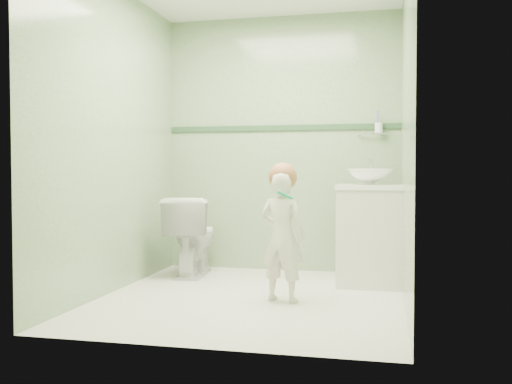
# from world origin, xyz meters

# --- Properties ---
(ground) EXTENTS (2.50, 2.50, 0.00)m
(ground) POSITION_xyz_m (0.00, 0.00, 0.00)
(ground) COLOR silver
(ground) RESTS_ON ground
(room_shell) EXTENTS (2.50, 2.54, 2.40)m
(room_shell) POSITION_xyz_m (0.00, 0.00, 1.20)
(room_shell) COLOR #7AA172
(room_shell) RESTS_ON ground
(trim_stripe) EXTENTS (2.20, 0.02, 0.05)m
(trim_stripe) POSITION_xyz_m (0.00, 1.24, 1.35)
(trim_stripe) COLOR #2E5032
(trim_stripe) RESTS_ON room_shell
(vanity) EXTENTS (0.52, 0.50, 0.80)m
(vanity) POSITION_xyz_m (0.84, 0.70, 0.40)
(vanity) COLOR beige
(vanity) RESTS_ON ground
(counter) EXTENTS (0.54, 0.52, 0.04)m
(counter) POSITION_xyz_m (0.84, 0.70, 0.81)
(counter) COLOR white
(counter) RESTS_ON vanity
(basin) EXTENTS (0.37, 0.37, 0.13)m
(basin) POSITION_xyz_m (0.84, 0.70, 0.89)
(basin) COLOR white
(basin) RESTS_ON counter
(faucet) EXTENTS (0.03, 0.13, 0.18)m
(faucet) POSITION_xyz_m (0.84, 0.89, 0.97)
(faucet) COLOR silver
(faucet) RESTS_ON counter
(cup_holder) EXTENTS (0.26, 0.07, 0.21)m
(cup_holder) POSITION_xyz_m (0.89, 1.18, 1.33)
(cup_holder) COLOR silver
(cup_holder) RESTS_ON room_shell
(toilet) EXTENTS (0.46, 0.73, 0.71)m
(toilet) POSITION_xyz_m (-0.74, 0.80, 0.36)
(toilet) COLOR white
(toilet) RESTS_ON ground
(toddler) EXTENTS (0.38, 0.30, 0.93)m
(toddler) POSITION_xyz_m (0.24, -0.07, 0.47)
(toddler) COLOR silver
(toddler) RESTS_ON ground
(hair_cap) EXTENTS (0.21, 0.21, 0.21)m
(hair_cap) POSITION_xyz_m (0.24, -0.04, 0.90)
(hair_cap) COLOR #A6653D
(hair_cap) RESTS_ON toddler
(teal_toothbrush) EXTENTS (0.11, 0.14, 0.08)m
(teal_toothbrush) POSITION_xyz_m (0.28, -0.21, 0.78)
(teal_toothbrush) COLOR #02915B
(teal_toothbrush) RESTS_ON toddler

